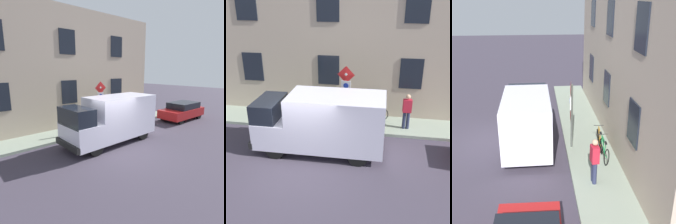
% 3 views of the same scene
% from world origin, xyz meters
% --- Properties ---
extents(ground_plane, '(80.00, 80.00, 0.00)m').
position_xyz_m(ground_plane, '(0.00, 0.00, 0.00)').
color(ground_plane, '#3C3643').
extents(sidewalk_slab, '(2.03, 16.97, 0.14)m').
position_xyz_m(sidewalk_slab, '(4.00, 0.00, 0.07)').
color(sidewalk_slab, gray).
rests_on(sidewalk_slab, ground_plane).
extents(building_facade, '(0.75, 14.97, 7.78)m').
position_xyz_m(building_facade, '(5.36, 0.00, 3.89)').
color(building_facade, '#B6A38D').
rests_on(building_facade, ground_plane).
extents(sign_post_stacked, '(0.17, 0.56, 2.94)m').
position_xyz_m(sign_post_stacked, '(3.19, -1.17, 2.02)').
color(sign_post_stacked, '#474C47').
rests_on(sign_post_stacked, sidewalk_slab).
extents(delivery_van, '(2.06, 5.35, 2.50)m').
position_xyz_m(delivery_van, '(1.29, -0.48, 1.33)').
color(delivery_van, silver).
rests_on(delivery_van, ground_plane).
extents(bicycle_green, '(0.46, 1.71, 0.89)m').
position_xyz_m(bicycle_green, '(4.46, -2.29, 0.51)').
color(bicycle_green, black).
rests_on(bicycle_green, sidewalk_slab).
extents(bicycle_orange, '(0.46, 1.71, 0.89)m').
position_xyz_m(bicycle_orange, '(4.46, -1.37, 0.51)').
color(bicycle_orange, black).
rests_on(bicycle_orange, sidewalk_slab).
extents(pedestrian, '(0.29, 0.42, 1.72)m').
position_xyz_m(pedestrian, '(3.74, -3.98, 1.07)').
color(pedestrian, '#262B47').
rests_on(pedestrian, sidewalk_slab).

